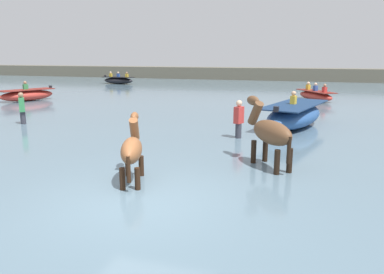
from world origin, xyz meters
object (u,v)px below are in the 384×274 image
(boat_mid_channel, at_px, (295,116))
(boat_far_offshore, at_px, (27,95))
(person_onlooker_right, at_px, (239,124))
(boat_near_starboard, at_px, (118,80))
(person_wading_mid, at_px, (22,112))
(horse_lead_chestnut, at_px, (132,151))
(boat_far_inshore, at_px, (315,95))
(horse_trailing_bay, at_px, (270,134))

(boat_mid_channel, height_order, boat_far_offshore, boat_mid_channel)
(person_onlooker_right, bearing_deg, boat_near_starboard, 127.58)
(person_wading_mid, bearing_deg, horse_lead_chestnut, -33.99)
(person_onlooker_right, bearing_deg, horse_lead_chestnut, -106.04)
(boat_mid_channel, xyz_separation_m, person_wading_mid, (-10.16, -2.55, 0.04))
(boat_mid_channel, bearing_deg, horse_lead_chestnut, -112.60)
(boat_far_inshore, xyz_separation_m, boat_mid_channel, (-0.86, -8.91, 0.14))
(horse_trailing_bay, distance_m, boat_near_starboard, 27.27)
(boat_far_inshore, distance_m, boat_far_offshore, 17.04)
(horse_trailing_bay, relative_size, boat_near_starboard, 0.63)
(boat_mid_channel, bearing_deg, person_onlooker_right, -123.71)
(boat_near_starboard, xyz_separation_m, person_onlooker_right, (14.75, -19.17, 0.15))
(horse_lead_chestnut, xyz_separation_m, boat_far_offshore, (-12.28, 10.97, -0.33))
(person_wading_mid, bearing_deg, horse_trailing_bay, -16.20)
(boat_far_inshore, bearing_deg, horse_lead_chestnut, -103.56)
(horse_lead_chestnut, xyz_separation_m, boat_far_inshore, (3.92, 16.24, -0.37))
(horse_lead_chestnut, height_order, horse_trailing_bay, horse_trailing_bay)
(horse_lead_chestnut, relative_size, horse_trailing_bay, 0.88)
(boat_near_starboard, distance_m, person_wading_mid, 20.22)
(boat_far_inshore, xyz_separation_m, boat_far_offshore, (-16.20, -5.27, 0.04))
(boat_far_inshore, relative_size, boat_far_offshore, 0.93)
(boat_far_inshore, xyz_separation_m, boat_near_starboard, (-17.27, 7.77, 0.03))
(boat_mid_channel, distance_m, boat_near_starboard, 23.40)
(horse_trailing_bay, distance_m, boat_far_inshore, 14.36)
(horse_trailing_bay, distance_m, person_wading_mid, 10.18)
(person_onlooker_right, bearing_deg, boat_far_offshore, 155.88)
(boat_far_inshore, relative_size, person_onlooker_right, 1.88)
(boat_mid_channel, bearing_deg, person_wading_mid, -165.93)
(horse_trailing_bay, height_order, person_wading_mid, horse_trailing_bay)
(horse_lead_chestnut, xyz_separation_m, person_wading_mid, (-7.10, 4.79, -0.19))
(boat_far_inshore, bearing_deg, person_wading_mid, -133.90)
(boat_far_inshore, xyz_separation_m, person_wading_mid, (-11.02, -11.45, 0.18))
(person_wading_mid, bearing_deg, person_onlooker_right, 0.39)
(horse_lead_chestnut, relative_size, boat_near_starboard, 0.56)
(horse_trailing_bay, bearing_deg, boat_near_starboard, 125.98)
(boat_near_starboard, height_order, boat_far_offshore, boat_far_offshore)
(boat_far_inshore, relative_size, boat_mid_channel, 0.71)
(horse_trailing_bay, xyz_separation_m, person_onlooker_right, (-1.27, 2.90, -0.34))
(boat_far_inshore, height_order, boat_near_starboard, boat_near_starboard)
(person_onlooker_right, distance_m, person_wading_mid, 8.50)
(horse_trailing_bay, relative_size, person_wading_mid, 1.25)
(person_onlooker_right, xyz_separation_m, person_wading_mid, (-8.50, -0.06, 0.00))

